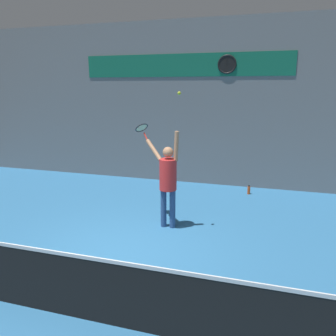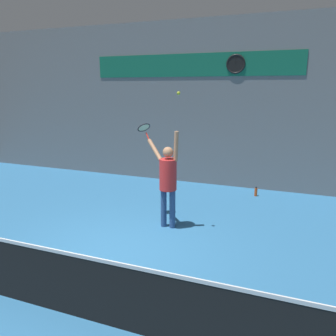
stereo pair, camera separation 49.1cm
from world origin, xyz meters
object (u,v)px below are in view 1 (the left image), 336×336
at_px(scoreboard_clock, 227,64).
at_px(tennis_racket, 142,129).
at_px(tennis_player, 168,178).
at_px(water_bottle, 249,190).
at_px(tennis_ball, 179,93).

bearing_deg(scoreboard_clock, tennis_racket, -115.99).
bearing_deg(tennis_player, water_bottle, 60.52).
bearing_deg(tennis_player, tennis_racket, 148.75).
bearing_deg(scoreboard_clock, tennis_ball, -97.73).
relative_size(tennis_player, tennis_ball, 31.10).
xyz_separation_m(tennis_racket, tennis_ball, (1.01, -0.56, 0.80)).
height_order(tennis_racket, water_bottle, tennis_racket).
distance_m(tennis_player, water_bottle, 3.44).
height_order(tennis_player, water_bottle, tennis_player).
distance_m(scoreboard_clock, tennis_racket, 3.78).
bearing_deg(tennis_racket, tennis_ball, -28.91).
xyz_separation_m(tennis_racket, water_bottle, (2.36, 2.41, -1.99)).
relative_size(tennis_ball, water_bottle, 0.26).
bearing_deg(tennis_player, scoreboard_clock, 77.88).
height_order(tennis_player, tennis_racket, tennis_racket).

